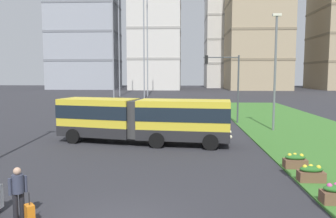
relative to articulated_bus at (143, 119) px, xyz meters
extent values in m
cube|color=yellow|center=(2.80, -0.47, 0.07)|extent=(6.25, 3.18, 2.55)
cube|color=#262628|center=(2.80, -0.47, -0.85)|extent=(6.27, 3.20, 0.70)
cube|color=#19232D|center=(2.80, -0.47, 0.50)|extent=(6.29, 3.22, 0.90)
cube|color=yellow|center=(-3.20, 0.58, 0.07)|extent=(5.63, 3.63, 2.55)
cube|color=#262628|center=(-3.20, 0.58, -0.85)|extent=(5.66, 3.65, 0.70)
cube|color=#19232D|center=(-3.20, 0.58, 0.50)|extent=(5.68, 3.67, 0.90)
cylinder|color=#383838|center=(-0.18, -0.13, 0.07)|extent=(2.40, 2.40, 2.45)
cylinder|color=black|center=(4.73, 0.56, -1.15)|extent=(1.03, 0.39, 1.00)
cylinder|color=black|center=(4.44, -1.92, -1.15)|extent=(1.03, 0.39, 1.00)
cylinder|color=black|center=(1.35, 0.95, -1.15)|extent=(1.03, 0.39, 1.00)
cylinder|color=black|center=(1.07, -1.53, -1.15)|extent=(1.03, 0.39, 1.00)
cylinder|color=black|center=(-4.18, 2.10, -1.15)|extent=(1.04, 0.50, 1.00)
cylinder|color=black|center=(-4.75, -0.34, -1.15)|extent=(1.04, 0.50, 1.00)
sphere|color=#F9EFC6|center=(5.90, 0.07, -0.85)|extent=(0.24, 0.24, 0.24)
sphere|color=#F9EFC6|center=(5.70, -1.72, -0.85)|extent=(0.24, 0.24, 0.24)
cylinder|color=black|center=(-2.60, -12.30, -1.20)|extent=(0.16, 0.16, 0.90)
cylinder|color=black|center=(-2.45, -12.17, -1.20)|extent=(0.16, 0.16, 0.90)
cylinder|color=#383D51|center=(-2.52, -12.23, -0.45)|extent=(0.36, 0.36, 0.60)
sphere|color=tan|center=(-2.52, -12.23, -0.03)|extent=(0.24, 0.24, 0.24)
cylinder|color=#383D51|center=(-2.70, -12.39, -0.50)|extent=(0.10, 0.10, 0.55)
cylinder|color=#383D51|center=(-2.34, -12.08, -0.50)|extent=(0.10, 0.10, 0.55)
cube|color=orange|center=(-2.07, -12.43, -1.34)|extent=(0.42, 0.43, 0.56)
cylinder|color=black|center=(-2.07, -12.43, -0.85)|extent=(0.03, 0.03, 0.40)
sphere|color=#D14C99|center=(8.03, -10.51, -0.93)|extent=(0.20, 0.20, 0.20)
cube|color=brown|center=(8.31, -8.05, -1.35)|extent=(1.10, 0.56, 0.44)
ellipsoid|color=#2D6B28|center=(8.31, -8.05, -1.03)|extent=(0.99, 0.50, 0.28)
sphere|color=yellow|center=(8.03, -8.05, -0.93)|extent=(0.20, 0.20, 0.20)
sphere|color=yellow|center=(8.31, -7.97, -0.93)|extent=(0.20, 0.20, 0.20)
sphere|color=yellow|center=(8.59, -8.11, -0.93)|extent=(0.20, 0.20, 0.20)
cube|color=brown|center=(8.31, -5.96, -1.35)|extent=(1.10, 0.56, 0.44)
ellipsoid|color=#2D6B28|center=(8.31, -5.96, -1.03)|extent=(0.99, 0.50, 0.28)
sphere|color=yellow|center=(8.03, -5.96, -0.93)|extent=(0.20, 0.20, 0.20)
sphere|color=yellow|center=(8.31, -5.88, -0.93)|extent=(0.20, 0.20, 0.20)
sphere|color=yellow|center=(8.59, -6.02, -0.93)|extent=(0.20, 0.20, 0.20)
cylinder|color=#474C51|center=(7.91, 9.49, 1.59)|extent=(0.16, 0.16, 6.48)
cylinder|color=#474C51|center=(6.24, 9.49, 4.62)|extent=(3.33, 0.10, 0.10)
cube|color=black|center=(4.88, 9.49, 4.42)|extent=(0.28, 0.28, 0.80)
sphere|color=red|center=(4.88, 9.49, 4.67)|extent=(0.16, 0.16, 0.16)
sphere|color=yellow|center=(4.88, 9.49, 4.41)|extent=(0.16, 0.16, 0.16)
sphere|color=green|center=(4.88, 9.49, 4.15)|extent=(0.16, 0.16, 0.16)
cylinder|color=slate|center=(10.21, 5.38, 3.02)|extent=(0.18, 0.18, 9.35)
cube|color=white|center=(10.21, 5.38, 7.80)|extent=(0.70, 0.28, 0.20)
cube|color=#9EA3AD|center=(-29.14, 84.19, 19.87)|extent=(21.23, 14.04, 43.04)
cube|color=gray|center=(-29.14, 84.19, 7.30)|extent=(21.43, 14.24, 0.70)
cube|color=gray|center=(-29.14, 84.19, 15.91)|extent=(21.43, 14.24, 0.70)
cube|color=gray|center=(-29.14, 84.19, 24.52)|extent=(21.43, 14.24, 0.70)
cube|color=silver|center=(-6.25, 83.97, 24.92)|extent=(15.49, 18.35, 53.15)
cube|color=#A4A099|center=(-6.25, 83.97, 7.56)|extent=(15.69, 18.55, 0.70)
cube|color=#A4A099|center=(-6.25, 83.97, 16.41)|extent=(15.69, 18.55, 0.70)
cube|color=#A4A099|center=(-6.25, 83.97, 25.27)|extent=(15.69, 18.55, 0.70)
cube|color=silver|center=(19.21, 100.47, 18.51)|extent=(17.52, 17.98, 40.33)
cube|color=#A4A099|center=(19.21, 100.47, 6.76)|extent=(17.72, 18.18, 0.70)
cube|color=#A4A099|center=(19.21, 100.47, 14.83)|extent=(17.72, 18.18, 0.70)
cube|color=#A4A099|center=(19.21, 100.47, 22.90)|extent=(17.72, 18.18, 0.70)
cube|color=tan|center=(25.05, 83.15, 19.74)|extent=(17.94, 18.84, 42.79)
cube|color=#85765B|center=(25.05, 83.15, 7.25)|extent=(18.14, 19.04, 0.70)
cube|color=#85765B|center=(25.05, 83.15, 15.81)|extent=(18.14, 19.04, 0.70)
cube|color=#85765B|center=(25.05, 83.15, 24.37)|extent=(18.14, 19.04, 0.70)
cylinder|color=gray|center=(-4.97, 48.09, 15.16)|extent=(0.24, 0.24, 33.63)
cylinder|color=gray|center=(-10.97, 48.09, 15.16)|extent=(0.24, 0.24, 33.63)
cylinder|color=gray|center=(-4.97, 42.09, 15.16)|extent=(0.24, 0.24, 33.63)
cylinder|color=gray|center=(-10.97, 42.09, 15.16)|extent=(0.24, 0.24, 33.63)
camera|label=1|loc=(2.80, -22.35, 3.05)|focal=35.61mm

